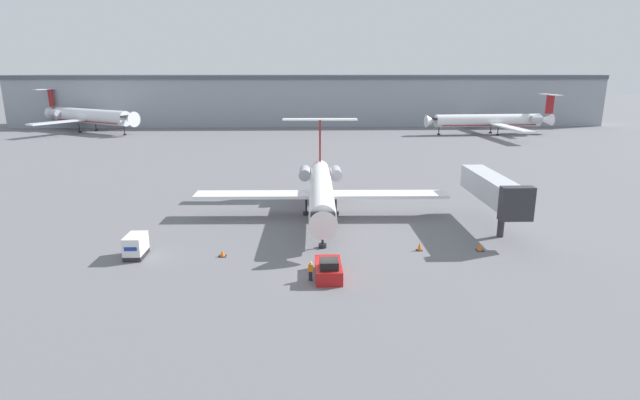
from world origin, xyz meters
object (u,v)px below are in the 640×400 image
object	(u,v)px
pushback_tug	(328,269)
luggage_cart	(136,246)
traffic_cone_mid	(480,247)
traffic_cone_right	(419,247)
jet_bridge	(493,189)
airplane_parked_far_right	(492,121)
airplane_parked_far_left	(89,116)
traffic_cone_left	(222,253)
airplane_main	(321,189)
worker_near_tug	(311,271)

from	to	relation	value
pushback_tug	luggage_cart	size ratio (longest dim) A/B	1.53
traffic_cone_mid	traffic_cone_right	bearing A→B (deg)	177.56
jet_bridge	luggage_cart	bearing A→B (deg)	-168.18
traffic_cone_right	pushback_tug	bearing A→B (deg)	-146.31
jet_bridge	airplane_parked_far_right	bearing A→B (deg)	69.83
pushback_tug	airplane_parked_far_left	xyz separation A→B (m)	(-61.90, 102.57, 3.68)
traffic_cone_mid	airplane_parked_far_left	distance (m)	123.67
jet_bridge	traffic_cone_left	bearing A→B (deg)	-164.70
airplane_main	luggage_cart	bearing A→B (deg)	-144.43
pushback_tug	airplane_parked_far_right	xyz separation A→B (m)	(48.40, 93.71, 3.01)
jet_bridge	pushback_tug	bearing A→B (deg)	-145.29
airplane_main	traffic_cone_mid	distance (m)	19.73
pushback_tug	traffic_cone_mid	xyz separation A→B (m)	(15.15, 5.91, -0.38)
jet_bridge	airplane_main	bearing A→B (deg)	164.63
worker_near_tug	traffic_cone_right	world-z (taller)	worker_near_tug
luggage_cart	worker_near_tug	distance (m)	17.49
airplane_main	worker_near_tug	size ratio (longest dim) A/B	17.52
luggage_cart	airplane_main	bearing A→B (deg)	35.57
worker_near_tug	jet_bridge	size ratio (longest dim) A/B	0.12
traffic_cone_left	airplane_parked_far_right	xyz separation A→B (m)	(58.25, 88.54, 3.44)
luggage_cart	airplane_parked_far_left	world-z (taller)	airplane_parked_far_left
pushback_tug	jet_bridge	xyz separation A→B (m)	(18.76, 12.99, 3.74)
worker_near_tug	airplane_parked_far_right	size ratio (longest dim) A/B	0.04
traffic_cone_mid	worker_near_tug	bearing A→B (deg)	-158.48
worker_near_tug	traffic_cone_mid	distance (m)	17.95
traffic_cone_right	airplane_parked_far_right	bearing A→B (deg)	65.90
airplane_parked_far_left	airplane_parked_far_right	bearing A→B (deg)	-4.59
luggage_cart	jet_bridge	size ratio (longest dim) A/B	0.20
airplane_parked_far_right	jet_bridge	xyz separation A→B (m)	(-29.65, -80.72, 0.73)
worker_near_tug	airplane_parked_far_left	bearing A→B (deg)	120.31
airplane_main	airplane_parked_far_left	world-z (taller)	airplane_parked_far_left
worker_near_tug	traffic_cone_right	xyz separation A→B (m)	(10.78, 6.83, -0.50)
luggage_cart	airplane_parked_far_left	xyz separation A→B (m)	(-43.92, 97.26, 3.32)
airplane_main	airplane_parked_far_right	world-z (taller)	airplane_main
airplane_main	luggage_cart	distance (m)	22.20
traffic_cone_left	jet_bridge	world-z (taller)	jet_bridge
pushback_tug	airplane_parked_far_right	distance (m)	105.52
traffic_cone_left	jet_bridge	xyz separation A→B (m)	(28.60, 7.82, 4.17)
traffic_cone_mid	jet_bridge	size ratio (longest dim) A/B	0.05
airplane_main	pushback_tug	bearing A→B (deg)	-89.95
luggage_cart	jet_bridge	distance (m)	37.68
luggage_cart	jet_bridge	xyz separation A→B (m)	(36.73, 7.69, 3.38)
luggage_cart	airplane_parked_far_left	size ratio (longest dim) A/B	0.08
airplane_main	airplane_parked_far_right	bearing A→B (deg)	57.35
pushback_tug	airplane_parked_far_left	bearing A→B (deg)	121.11
pushback_tug	traffic_cone_mid	bearing A→B (deg)	21.31
airplane_main	pushback_tug	size ratio (longest dim) A/B	6.86
worker_near_tug	airplane_parked_far_left	distance (m)	119.64
airplane_main	pushback_tug	distance (m)	18.35
traffic_cone_left	traffic_cone_right	world-z (taller)	traffic_cone_right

